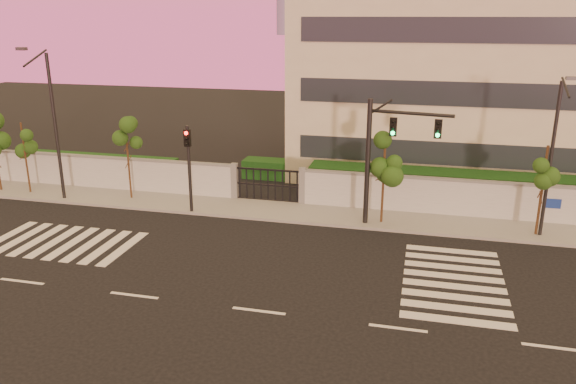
# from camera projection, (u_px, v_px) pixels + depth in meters

# --- Properties ---
(ground) EXTENTS (120.00, 120.00, 0.00)m
(ground) POSITION_uv_depth(u_px,v_px,m) (259.00, 311.00, 20.45)
(ground) COLOR black
(ground) RESTS_ON ground
(sidewalk) EXTENTS (60.00, 3.00, 0.15)m
(sidewalk) POSITION_uv_depth(u_px,v_px,m) (314.00, 214.00, 30.16)
(sidewalk) COLOR gray
(sidewalk) RESTS_ON ground
(perimeter_wall) EXTENTS (60.00, 0.36, 2.20)m
(perimeter_wall) POSITION_uv_depth(u_px,v_px,m) (322.00, 189.00, 31.22)
(perimeter_wall) COLOR #AAADB1
(perimeter_wall) RESTS_ON ground
(hedge_row) EXTENTS (41.00, 4.25, 1.80)m
(hedge_row) POSITION_uv_depth(u_px,v_px,m) (347.00, 181.00, 33.59)
(hedge_row) COLOR #0F3314
(hedge_row) RESTS_ON ground
(institutional_building) EXTENTS (24.40, 12.40, 12.25)m
(institutional_building) POSITION_uv_depth(u_px,v_px,m) (483.00, 81.00, 36.92)
(institutional_building) COLOR beige
(institutional_building) RESTS_ON ground
(road_markings) EXTENTS (57.00, 7.62, 0.02)m
(road_markings) POSITION_uv_depth(u_px,v_px,m) (249.00, 264.00, 24.29)
(road_markings) COLOR silver
(road_markings) RESTS_ON ground
(street_tree_b) EXTENTS (1.32, 1.05, 4.35)m
(street_tree_b) POSITION_uv_depth(u_px,v_px,m) (24.00, 142.00, 32.77)
(street_tree_b) COLOR #382314
(street_tree_b) RESTS_ON ground
(street_tree_c) EXTENTS (1.35, 1.07, 4.81)m
(street_tree_c) POSITION_uv_depth(u_px,v_px,m) (127.00, 141.00, 31.62)
(street_tree_c) COLOR #382314
(street_tree_c) RESTS_ON ground
(street_tree_d) EXTENTS (1.53, 1.22, 4.73)m
(street_tree_d) POSITION_uv_depth(u_px,v_px,m) (385.00, 159.00, 27.85)
(street_tree_d) COLOR #382314
(street_tree_d) RESTS_ON ground
(street_tree_e) EXTENTS (1.55, 1.24, 4.54)m
(street_tree_e) POSITION_uv_depth(u_px,v_px,m) (545.00, 170.00, 26.29)
(street_tree_e) COLOR #382314
(street_tree_e) RESTS_ON ground
(traffic_signal_main) EXTENTS (4.08, 0.90, 6.48)m
(traffic_signal_main) POSITION_uv_depth(u_px,v_px,m) (385.00, 148.00, 27.35)
(traffic_signal_main) COLOR black
(traffic_signal_main) RESTS_ON ground
(traffic_signal_secondary) EXTENTS (0.38, 0.35, 4.84)m
(traffic_signal_secondary) POSITION_uv_depth(u_px,v_px,m) (189.00, 159.00, 29.50)
(traffic_signal_secondary) COLOR black
(traffic_signal_secondary) RESTS_ON ground
(streetlight_west) EXTENTS (0.52, 2.10, 8.75)m
(streetlight_west) POSITION_uv_depth(u_px,v_px,m) (53.00, 120.00, 31.06)
(streetlight_west) COLOR black
(streetlight_west) RESTS_ON ground
(streetlight_east) EXTENTS (0.47, 1.89, 7.87)m
(streetlight_east) POSITION_uv_depth(u_px,v_px,m) (552.00, 153.00, 25.75)
(streetlight_east) COLOR black
(streetlight_east) RESTS_ON ground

